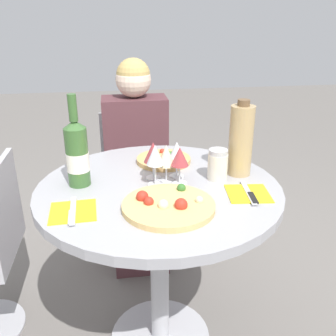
{
  "coord_description": "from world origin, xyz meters",
  "views": [
    {
      "loc": [
        -0.16,
        -1.28,
        1.38
      ],
      "look_at": [
        0.02,
        -0.07,
        0.88
      ],
      "focal_mm": 40.0,
      "sensor_mm": 36.0,
      "label": 1
    }
  ],
  "objects_px": {
    "dining_table": "(159,219)",
    "wine_bottle": "(77,153)",
    "chair_behind_diner": "(136,184)",
    "tall_carafe": "(241,140)",
    "pizza_large": "(168,205)",
    "seated_diner": "(137,174)"
  },
  "relations": [
    {
      "from": "pizza_large",
      "to": "tall_carafe",
      "type": "relative_size",
      "value": 1.03
    },
    {
      "from": "wine_bottle",
      "to": "chair_behind_diner",
      "type": "bearing_deg",
      "value": 71.45
    },
    {
      "from": "seated_diner",
      "to": "tall_carafe",
      "type": "height_order",
      "value": "seated_diner"
    },
    {
      "from": "seated_diner",
      "to": "tall_carafe",
      "type": "distance_m",
      "value": 0.83
    },
    {
      "from": "seated_diner",
      "to": "pizza_large",
      "type": "distance_m",
      "value": 0.92
    },
    {
      "from": "pizza_large",
      "to": "wine_bottle",
      "type": "relative_size",
      "value": 0.9
    },
    {
      "from": "dining_table",
      "to": "chair_behind_diner",
      "type": "xyz_separation_m",
      "value": [
        -0.04,
        0.83,
        -0.22
      ]
    },
    {
      "from": "dining_table",
      "to": "wine_bottle",
      "type": "height_order",
      "value": "wine_bottle"
    },
    {
      "from": "chair_behind_diner",
      "to": "wine_bottle",
      "type": "xyz_separation_m",
      "value": [
        -0.26,
        -0.77,
        0.5
      ]
    },
    {
      "from": "dining_table",
      "to": "tall_carafe",
      "type": "bearing_deg",
      "value": 10.91
    },
    {
      "from": "dining_table",
      "to": "wine_bottle",
      "type": "distance_m",
      "value": 0.41
    },
    {
      "from": "dining_table",
      "to": "pizza_large",
      "type": "height_order",
      "value": "pizza_large"
    },
    {
      "from": "chair_behind_diner",
      "to": "pizza_large",
      "type": "distance_m",
      "value": 1.08
    },
    {
      "from": "seated_diner",
      "to": "tall_carafe",
      "type": "relative_size",
      "value": 3.84
    },
    {
      "from": "wine_bottle",
      "to": "seated_diner",
      "type": "bearing_deg",
      "value": 67.88
    },
    {
      "from": "chair_behind_diner",
      "to": "wine_bottle",
      "type": "bearing_deg",
      "value": 71.45
    },
    {
      "from": "dining_table",
      "to": "pizza_large",
      "type": "relative_size",
      "value": 2.96
    },
    {
      "from": "tall_carafe",
      "to": "dining_table",
      "type": "bearing_deg",
      "value": -169.09
    },
    {
      "from": "tall_carafe",
      "to": "wine_bottle",
      "type": "bearing_deg",
      "value": -179.1
    },
    {
      "from": "chair_behind_diner",
      "to": "tall_carafe",
      "type": "distance_m",
      "value": 0.99
    },
    {
      "from": "dining_table",
      "to": "seated_diner",
      "type": "relative_size",
      "value": 0.8
    },
    {
      "from": "seated_diner",
      "to": "pizza_large",
      "type": "bearing_deg",
      "value": 92.93
    }
  ]
}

